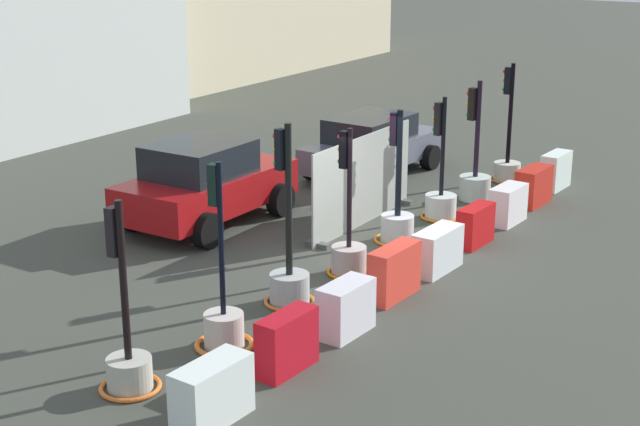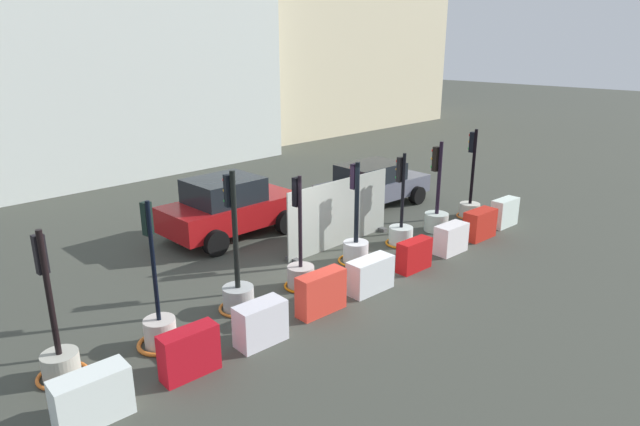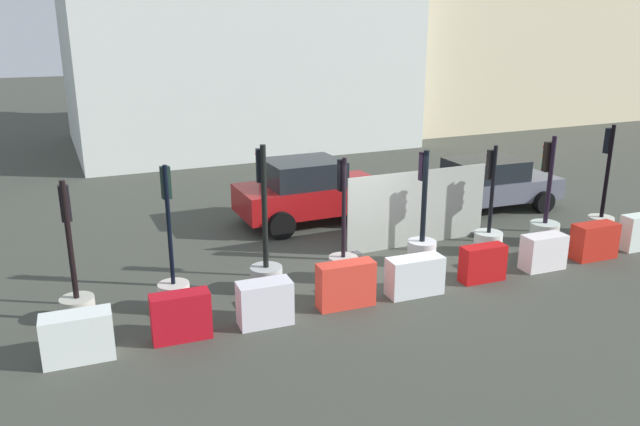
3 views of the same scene
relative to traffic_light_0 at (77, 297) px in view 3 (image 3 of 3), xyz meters
The scene contains 23 objects.
ground_plane 6.38m from the traffic_light_0, ahead, with size 120.00×120.00×0.00m, color #3E4138.
traffic_light_0 is the anchor object (origin of this frame).
traffic_light_1 1.73m from the traffic_light_0, ahead, with size 0.89×0.89×2.83m.
traffic_light_2 3.61m from the traffic_light_0, ahead, with size 0.86×0.86×3.03m.
traffic_light_3 5.30m from the traffic_light_0, ahead, with size 0.79×0.79×2.65m.
traffic_light_4 7.34m from the traffic_light_0, ahead, with size 0.92×0.92×2.62m.
traffic_light_5 9.16m from the traffic_light_0, ahead, with size 0.85×0.85×2.60m.
traffic_light_6 10.85m from the traffic_light_0, ahead, with size 0.71×0.71×2.70m.
traffic_light_7 12.74m from the traffic_light_0, ahead, with size 0.81×0.81×2.84m.
construction_barrier_0 1.50m from the traffic_light_0, 92.95° to the right, with size 1.13×0.53×0.81m.
construction_barrier_1 2.18m from the traffic_light_0, 42.96° to the right, with size 1.03×0.43×0.85m.
construction_barrier_2 3.45m from the traffic_light_0, 26.34° to the right, with size 1.00×0.52×0.82m.
construction_barrier_3 4.98m from the traffic_light_0, 17.15° to the right, with size 1.14×0.44×0.89m.
construction_barrier_4 6.46m from the traffic_light_0, 13.72° to the right, with size 1.16×0.52×0.79m.
construction_barrier_5 8.11m from the traffic_light_0, 10.88° to the right, with size 0.99×0.41×0.78m.
construction_barrier_6 9.74m from the traffic_light_0, ahead, with size 0.99×0.51×0.79m.
construction_barrier_7 11.27m from the traffic_light_0, ahead, with size 1.09×0.52×0.83m.
construction_barrier_8 12.77m from the traffic_light_0, ahead, with size 1.00×0.45×0.86m.
car_red_compact 7.24m from the traffic_light_0, 30.98° to the left, with size 3.97×2.25×1.75m.
car_grey_saloon 11.80m from the traffic_light_0, 13.54° to the left, with size 4.22×2.24×1.49m.
building_main_facade 18.95m from the traffic_light_0, 64.18° to the left, with size 14.59×10.14×10.98m.
building_corner_block 28.86m from the traffic_light_0, 35.34° to the left, with size 17.62×6.67×10.95m.
site_fence_panel 7.99m from the traffic_light_0, ahead, with size 3.85×0.50×1.87m.
Camera 3 is at (-6.50, -10.87, 5.25)m, focal length 34.78 mm.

